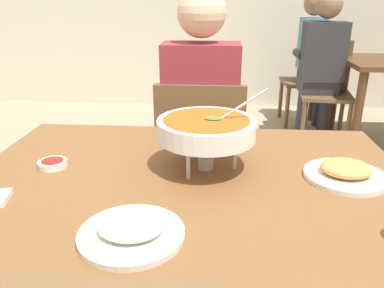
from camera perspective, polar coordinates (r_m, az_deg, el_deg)
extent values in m
cube|color=brown|center=(1.15, -0.53, -5.96)|extent=(1.33, 0.94, 0.04)
cylinder|color=brown|center=(1.83, -18.97, -9.80)|extent=(0.07, 0.07, 0.72)
cylinder|color=brown|center=(1.77, 20.98, -11.14)|extent=(0.07, 0.07, 0.72)
cube|color=brown|center=(2.05, 1.39, -2.74)|extent=(0.44, 0.44, 0.03)
cube|color=brown|center=(1.77, 1.15, 1.73)|extent=(0.42, 0.04, 0.45)
cylinder|color=brown|center=(2.32, 6.30, -6.05)|extent=(0.04, 0.04, 0.42)
cylinder|color=brown|center=(2.33, -3.13, -5.77)|extent=(0.04, 0.04, 0.42)
cylinder|color=brown|center=(1.99, 6.65, -11.07)|extent=(0.04, 0.04, 0.42)
cylinder|color=brown|center=(2.00, -4.47, -10.69)|extent=(0.04, 0.04, 0.42)
cylinder|color=#2D2D38|center=(2.16, 4.05, -7.70)|extent=(0.10, 0.10, 0.45)
cylinder|color=#2D2D38|center=(2.16, -1.30, -7.54)|extent=(0.10, 0.10, 0.45)
cube|color=#2D2D38|center=(2.00, 1.38, -1.01)|extent=(0.32, 0.32, 0.12)
cube|color=maroon|center=(1.83, 1.34, 7.07)|extent=(0.36, 0.20, 0.50)
sphere|color=beige|center=(1.77, 1.46, 19.08)|extent=(0.22, 0.22, 0.22)
cylinder|color=maroon|center=(2.03, 6.16, 6.97)|extent=(0.08, 0.28, 0.08)
cylinder|color=maroon|center=(2.04, -2.91, 7.15)|extent=(0.08, 0.28, 0.08)
cylinder|color=silver|center=(1.18, 6.46, -1.53)|extent=(0.01, 0.01, 0.10)
cylinder|color=silver|center=(1.26, 0.18, 0.00)|extent=(0.01, 0.01, 0.10)
cylinder|color=silver|center=(1.11, -0.36, -2.90)|extent=(0.01, 0.01, 0.10)
torus|color=silver|center=(1.16, 2.13, 0.85)|extent=(0.21, 0.21, 0.01)
cylinder|color=#B2B2B7|center=(1.20, 2.08, -2.83)|extent=(0.05, 0.05, 0.04)
cone|color=orange|center=(1.18, 2.10, -1.42)|extent=(0.02, 0.02, 0.04)
cylinder|color=white|center=(1.15, 2.15, 2.25)|extent=(0.30, 0.30, 0.06)
cylinder|color=#B75119|center=(1.15, 2.17, 3.43)|extent=(0.26, 0.26, 0.01)
ellipsoid|color=#388433|center=(1.14, 3.18, 3.83)|extent=(0.05, 0.03, 0.01)
cylinder|color=silver|center=(1.16, 6.71, 5.26)|extent=(0.18, 0.01, 0.13)
cylinder|color=white|center=(0.89, -9.05, -13.21)|extent=(0.24, 0.24, 0.01)
ellipsoid|color=white|center=(0.87, -9.15, -11.83)|extent=(0.15, 0.13, 0.04)
cylinder|color=white|center=(1.22, 21.94, -4.47)|extent=(0.24, 0.24, 0.01)
ellipsoid|color=tan|center=(1.21, 22.10, -3.38)|extent=(0.15, 0.13, 0.04)
cylinder|color=white|center=(1.29, -20.13, -2.81)|extent=(0.09, 0.09, 0.02)
cylinder|color=maroon|center=(1.28, -20.18, -2.44)|extent=(0.07, 0.07, 0.01)
cylinder|color=#51331C|center=(3.40, 23.55, 3.98)|extent=(0.07, 0.07, 0.72)
cylinder|color=#51331C|center=(4.03, 20.56, 6.88)|extent=(0.07, 0.07, 0.72)
cube|color=brown|center=(4.16, 16.44, 8.84)|extent=(0.45, 0.45, 0.03)
cube|color=brown|center=(4.17, 19.51, 11.90)|extent=(0.05, 0.42, 0.45)
cylinder|color=brown|center=(4.35, 13.13, 6.62)|extent=(0.04, 0.04, 0.42)
cylinder|color=brown|center=(3.99, 14.06, 5.23)|extent=(0.04, 0.04, 0.42)
cylinder|color=brown|center=(4.43, 17.99, 6.41)|extent=(0.04, 0.04, 0.42)
cylinder|color=brown|center=(4.08, 19.31, 5.03)|extent=(0.04, 0.04, 0.42)
cube|color=brown|center=(3.66, 19.42, 6.89)|extent=(0.49, 0.49, 0.03)
cube|color=brown|center=(3.81, 19.50, 11.11)|extent=(0.42, 0.09, 0.45)
cylinder|color=brown|center=(3.51, 16.27, 2.86)|extent=(0.04, 0.04, 0.42)
cylinder|color=brown|center=(3.57, 22.35, 2.37)|extent=(0.04, 0.04, 0.42)
cylinder|color=brown|center=(3.87, 15.90, 4.59)|extent=(0.04, 0.04, 0.42)
cylinder|color=brown|center=(3.93, 21.44, 4.13)|extent=(0.04, 0.04, 0.42)
cylinder|color=#2D2D38|center=(4.16, 18.41, 5.63)|extent=(0.10, 0.10, 0.45)
cylinder|color=#2D2D38|center=(4.34, 17.81, 6.34)|extent=(0.10, 0.10, 0.45)
cube|color=#2D2D38|center=(4.18, 18.01, 9.79)|extent=(0.32, 0.32, 0.12)
cube|color=teal|center=(4.12, 17.40, 14.08)|extent=(0.20, 0.36, 0.50)
sphere|color=#846047|center=(4.09, 18.01, 19.34)|extent=(0.22, 0.22, 0.22)
cylinder|color=teal|center=(4.02, 20.65, 12.83)|extent=(0.28, 0.08, 0.08)
cylinder|color=teal|center=(4.32, 19.51, 13.47)|extent=(0.28, 0.08, 0.08)
cylinder|color=#2D2D38|center=(3.83, 19.04, 4.26)|extent=(0.10, 0.10, 0.45)
cylinder|color=#2D2D38|center=(3.78, 16.11, 4.39)|extent=(0.10, 0.10, 0.45)
cube|color=#2D2D38|center=(3.70, 18.21, 8.37)|extent=(0.32, 0.32, 0.12)
cube|color=#2D2D33|center=(3.57, 19.08, 12.93)|extent=(0.36, 0.20, 0.50)
sphere|color=#846047|center=(3.54, 19.85, 18.99)|extent=(0.22, 0.22, 0.22)
cylinder|color=#2D2D33|center=(3.81, 20.63, 12.43)|extent=(0.08, 0.28, 0.08)
cylinder|color=#2D2D33|center=(3.73, 15.81, 12.82)|extent=(0.08, 0.28, 0.08)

